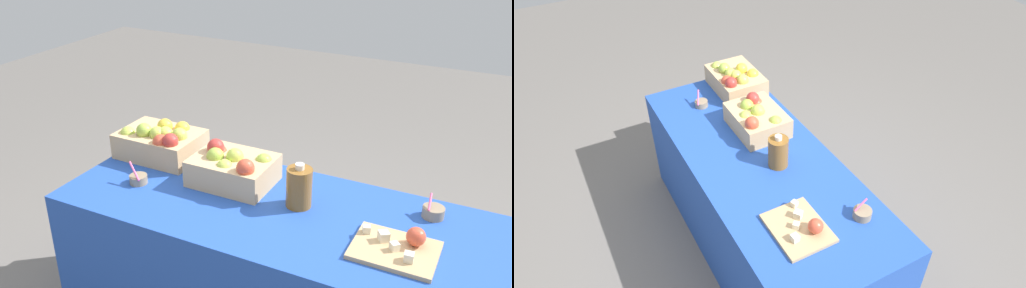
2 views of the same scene
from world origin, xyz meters
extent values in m
plane|color=slate|center=(0.00, 0.00, 0.00)|extent=(10.00, 10.00, 0.00)
cube|color=#234CAD|center=(0.00, 0.00, 0.37)|extent=(1.90, 0.76, 0.74)
cube|color=tan|center=(-0.73, 0.20, 0.80)|extent=(0.41, 0.29, 0.13)
sphere|color=#99B742|center=(-0.78, 0.14, 0.89)|extent=(0.08, 0.08, 0.08)
sphere|color=gold|center=(-0.65, 0.29, 0.87)|extent=(0.08, 0.08, 0.08)
sphere|color=#B2C64C|center=(-0.87, 0.12, 0.86)|extent=(0.08, 0.08, 0.08)
sphere|color=#B2332D|center=(-0.69, 0.17, 0.86)|extent=(0.08, 0.08, 0.08)
sphere|color=gold|center=(-0.73, 0.24, 0.89)|extent=(0.08, 0.08, 0.08)
sphere|color=#B2C64C|center=(-0.71, 0.15, 0.88)|extent=(0.08, 0.08, 0.08)
sphere|color=#D14C33|center=(-0.65, 0.10, 0.87)|extent=(0.08, 0.08, 0.08)
sphere|color=#B2332D|center=(-0.60, 0.10, 0.88)|extent=(0.08, 0.08, 0.08)
sphere|color=#D14C33|center=(-0.63, 0.17, 0.85)|extent=(0.08, 0.08, 0.08)
sphere|color=#B2C64C|center=(-0.68, 0.18, 0.88)|extent=(0.08, 0.08, 0.08)
sphere|color=#B2C64C|center=(-0.60, 0.19, 0.88)|extent=(0.08, 0.08, 0.08)
cube|color=tan|center=(-0.26, 0.12, 0.80)|extent=(0.37, 0.28, 0.13)
sphere|color=#99B742|center=(-0.34, 0.09, 0.87)|extent=(0.08, 0.08, 0.08)
sphere|color=#D14C33|center=(-0.36, 0.16, 0.85)|extent=(0.08, 0.08, 0.08)
sphere|color=#B2332D|center=(-0.37, 0.14, 0.89)|extent=(0.08, 0.08, 0.08)
sphere|color=#B2C64C|center=(-0.25, 0.12, 0.87)|extent=(0.08, 0.08, 0.08)
sphere|color=#B2C64C|center=(-0.26, 0.04, 0.85)|extent=(0.08, 0.08, 0.08)
sphere|color=#D14C33|center=(-0.15, 0.02, 0.88)|extent=(0.08, 0.08, 0.08)
sphere|color=#99B742|center=(-0.13, 0.17, 0.85)|extent=(0.08, 0.08, 0.08)
cube|color=tan|center=(0.54, -0.09, 0.75)|extent=(0.32, 0.25, 0.02)
sphere|color=#D14C33|center=(0.60, -0.03, 0.80)|extent=(0.07, 0.07, 0.07)
cube|color=beige|center=(0.42, -0.03, 0.77)|extent=(0.04, 0.04, 0.03)
cube|color=beige|center=(0.60, -0.14, 0.78)|extent=(0.04, 0.04, 0.03)
cube|color=beige|center=(0.49, -0.06, 0.78)|extent=(0.05, 0.05, 0.04)
cube|color=beige|center=(0.54, -0.10, 0.77)|extent=(0.04, 0.04, 0.03)
cylinder|color=gray|center=(0.62, 0.23, 0.76)|extent=(0.09, 0.09, 0.05)
cylinder|color=#EA598C|center=(0.61, 0.23, 0.81)|extent=(0.02, 0.08, 0.05)
cylinder|color=gray|center=(-0.65, -0.09, 0.76)|extent=(0.08, 0.08, 0.04)
cylinder|color=#EA598C|center=(-0.66, -0.11, 0.81)|extent=(0.09, 0.05, 0.07)
cylinder|color=brown|center=(0.09, 0.06, 0.83)|extent=(0.11, 0.11, 0.18)
cylinder|color=silver|center=(0.09, 0.06, 0.93)|extent=(0.04, 0.04, 0.02)
camera|label=1|loc=(0.84, -1.83, 1.97)|focal=38.20mm
camera|label=2|loc=(1.76, -0.91, 2.44)|focal=32.56mm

